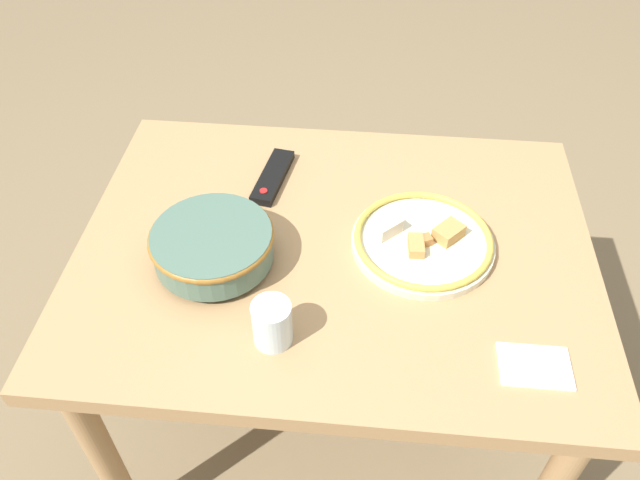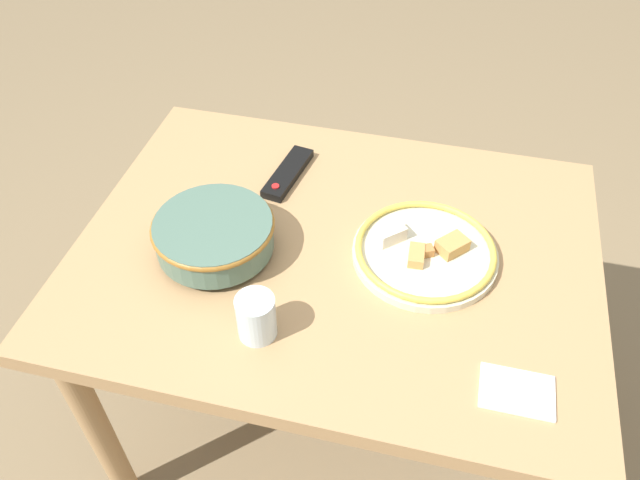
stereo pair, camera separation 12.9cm
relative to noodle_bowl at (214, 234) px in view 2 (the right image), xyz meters
name	(u,v)px [view 2 (the right image)]	position (x,y,z in m)	size (l,w,h in m)	color
ground_plane	(332,416)	(0.24, 0.07, -0.77)	(8.00, 8.00, 0.00)	#7F6B4C
dining_table	(336,276)	(0.24, 0.07, -0.15)	(1.10, 0.84, 0.72)	tan
noodle_bowl	(214,234)	(0.00, 0.00, 0.00)	(0.25, 0.25, 0.08)	#4C6B5B
food_plate	(425,251)	(0.43, 0.08, -0.03)	(0.30, 0.30, 0.05)	beige
tv_remote	(288,173)	(0.08, 0.27, -0.04)	(0.08, 0.20, 0.02)	black
drinking_glass	(256,317)	(0.15, -0.18, 0.00)	(0.07, 0.07, 0.09)	silver
folded_napkin	(517,392)	(0.63, -0.20, -0.05)	(0.13, 0.09, 0.01)	white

